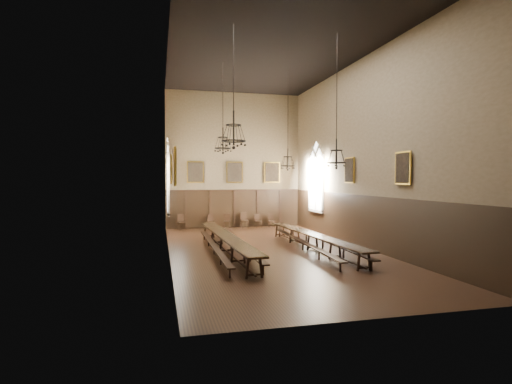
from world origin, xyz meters
name	(u,v)px	position (x,y,z in m)	size (l,w,h in m)	color
floor	(271,251)	(0.00, 0.00, -0.01)	(9.00, 18.00, 0.02)	black
ceiling	(271,50)	(0.00, 0.00, 9.01)	(9.00, 18.00, 0.02)	black
wall_back	(234,160)	(0.00, 9.01, 4.50)	(9.00, 0.02, 9.00)	#7C684C
wall_front	(377,126)	(0.00, -9.01, 4.50)	(9.00, 0.02, 9.00)	#7C684C
wall_left	(168,150)	(-4.51, 0.00, 4.50)	(0.02, 18.00, 9.00)	#7C684C
wall_right	(362,153)	(4.51, 0.00, 4.50)	(0.02, 18.00, 9.00)	#7C684C
wainscot_panelling	(271,224)	(0.00, 0.00, 1.25)	(9.00, 18.00, 2.50)	black
table_left	(226,244)	(-2.06, -0.01, 0.40)	(1.12, 10.32, 0.80)	black
table_right	(313,242)	(1.94, -0.20, 0.37)	(1.19, 9.64, 0.75)	black
bench_left_outer	(214,248)	(-2.62, -0.22, 0.26)	(0.36, 9.16, 0.41)	black
bench_left_inner	(241,245)	(-1.35, 0.24, 0.28)	(0.59, 9.85, 0.44)	black
bench_right_inner	(303,245)	(1.47, -0.21, 0.27)	(0.70, 9.31, 0.42)	black
bench_right_outer	(323,242)	(2.54, 0.03, 0.29)	(0.54, 10.01, 0.45)	black
chair_0	(182,225)	(-3.52, 8.55, 0.30)	(0.55, 0.55, 0.99)	black
chair_2	(211,224)	(-1.62, 8.61, 0.28)	(0.48, 0.48, 0.94)	black
chair_3	(227,224)	(-0.59, 8.54, 0.29)	(0.52, 0.52, 0.95)	black
chair_4	(244,223)	(0.60, 8.59, 0.31)	(0.50, 0.50, 1.02)	black
chair_5	(258,223)	(1.51, 8.51, 0.26)	(0.46, 0.46, 0.88)	black
chair_6	(271,223)	(2.45, 8.48, 0.26)	(0.39, 0.39, 0.87)	black
chandelier_back_left	(223,142)	(-1.81, 2.29, 5.07)	(0.83, 0.83, 4.37)	black
chandelier_back_right	(288,158)	(1.76, 2.89, 4.36)	(0.76, 0.76, 5.18)	black
chandelier_front_left	(234,134)	(-2.19, -2.63, 4.97)	(0.92, 0.92, 4.47)	black
chandelier_front_right	(336,153)	(1.93, -2.71, 4.32)	(0.76, 0.76, 5.22)	black
portrait_back_0	(195,172)	(-2.60, 8.88, 3.70)	(1.10, 0.12, 1.40)	gold
portrait_back_1	(235,172)	(0.00, 8.88, 3.70)	(1.10, 0.12, 1.40)	gold
portrait_back_2	(272,172)	(2.60, 8.88, 3.70)	(1.10, 0.12, 1.40)	gold
portrait_left_0	(171,169)	(-4.38, 1.00, 3.70)	(0.12, 1.00, 1.30)	gold
portrait_left_1	(175,167)	(-4.38, -3.50, 3.70)	(0.12, 1.00, 1.30)	gold
portrait_right_0	(349,170)	(4.38, 1.00, 3.70)	(0.12, 1.00, 1.30)	gold
portrait_right_1	(403,168)	(4.38, -3.50, 3.70)	(0.12, 1.00, 1.30)	gold
window_right	(316,177)	(4.43, 5.50, 3.40)	(0.20, 2.20, 4.60)	white
window_left	(168,176)	(-4.43, 5.50, 3.40)	(0.20, 2.20, 4.60)	white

